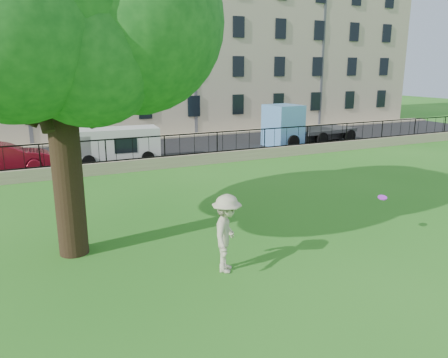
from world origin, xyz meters
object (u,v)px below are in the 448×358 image
man (227,233)px  red_sedan (4,158)px  blue_truck (309,124)px  white_van (116,146)px  frisbee (382,197)px

man → red_sedan: bearing=54.9°
blue_truck → white_van: bearing=178.5°
man → white_van: (0.27, 14.54, -0.06)m
red_sedan → white_van: bearing=-93.3°
frisbee → white_van: (-4.87, 14.62, -0.38)m
frisbee → blue_truck: 17.53m
man → white_van: size_ratio=0.45×
man → red_sedan: size_ratio=0.45×
red_sedan → frisbee: bearing=-147.2°
red_sedan → blue_truck: bearing=-90.7°
man → red_sedan: man is taller
man → frisbee: (5.14, -0.08, 0.31)m
man → white_van: man is taller
blue_truck → man: bearing=-136.4°
man → red_sedan: 15.53m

